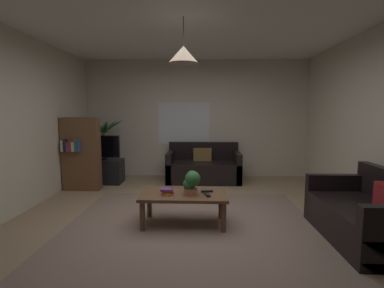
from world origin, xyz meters
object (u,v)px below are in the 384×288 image
Objects in this scene: coffee_table at (184,198)px; remote_on_table_0 at (207,191)px; couch_under_window at (203,168)px; potted_plant_on_table at (192,181)px; bookshelf_corner at (81,154)px; book_on_table_1 at (168,192)px; potted_palm_corner at (105,148)px; pendant_lamp at (183,55)px; book_on_table_0 at (167,194)px; book_on_table_2 at (167,190)px; tv_stand at (101,171)px; remote_on_table_1 at (207,195)px; couch_right_side at (366,218)px; tv at (100,147)px.

remote_on_table_0 reaches higher than coffee_table.
couch_under_window reaches higher than potted_plant_on_table.
potted_plant_on_table is 0.23× the size of bookshelf_corner.
remote_on_table_0 is at bearing 15.49° from book_on_table_1.
potted_palm_corner is 3.61m from pendant_lamp.
book_on_table_2 reaches higher than book_on_table_0.
couch_under_window is at bearing 7.12° from tv_stand.
remote_on_table_1 is at bearing -1.82° from book_on_table_1.
couch_right_side is 4.49× the size of potted_plant_on_table.
pendant_lamp is (0.21, 0.06, 1.76)m from book_on_table_1.
potted_palm_corner is at bearing 83.78° from bookshelf_corner.
couch_right_side is 1.00× the size of potted_palm_corner.
tv is 0.58× the size of potted_palm_corner.
book_on_table_0 is 0.36m from potted_plant_on_table.
coffee_table is 0.24m from book_on_table_1.
tv is (-4.05, 2.51, 0.49)m from couch_right_side.
tv_stand is 3.46m from pendant_lamp.
book_on_table_2 is (-0.50, -2.46, 0.22)m from couch_under_window.
bookshelf_corner is 3.03m from pendant_lamp.
potted_plant_on_table is (0.33, 0.03, 0.11)m from book_on_table_2.
remote_on_table_1 is 0.18× the size of tv_stand.
bookshelf_corner is at bearing 50.02° from remote_on_table_0.
couch_under_window is 2.41m from coffee_table.
couch_under_window is 13.24× the size of book_on_table_0.
pendant_lamp reaches higher than couch_under_window.
potted_plant_on_table is at bearing -16.04° from pendant_lamp.
couch_under_window reaches higher than book_on_table_1.
tv reaches higher than remote_on_table_0.
book_on_table_1 is 0.34m from potted_plant_on_table.
book_on_table_0 is 0.08× the size of potted_palm_corner.
tv is at bearing -59.02° from remote_on_table_1.
book_on_table_2 is 0.98× the size of remote_on_table_1.
remote_on_table_0 is at bearing 16.82° from book_on_table_0.
couch_right_side reaches higher than book_on_table_1.
tv is (-2.20, 2.02, 0.33)m from remote_on_table_0.
coffee_table is at bearing -27.85° from remote_on_table_1.
couch_right_side reaches higher than remote_on_table_1.
pendant_lamp is (0.21, 0.07, 1.79)m from book_on_table_0.
tv_stand is at bearing 70.56° from bookshelf_corner.
couch_right_side is 1.01× the size of bookshelf_corner.
remote_on_table_0 is (-1.85, 0.49, 0.16)m from couch_right_side.
tv_stand is 0.52m from tv.
pendant_lamp reaches higher than potted_palm_corner.
remote_on_table_0 is 1.82m from pendant_lamp.
remote_on_table_0 is at bearing -42.77° from tv_stand.
couch_right_side is 4.71m from bookshelf_corner.
tv_stand is (-1.89, 2.13, -0.10)m from coffee_table.
remote_on_table_1 is at bearing -1.61° from book_on_table_2.
pendant_lamp reaches higher than remote_on_table_1.
coffee_table is 2.85m from tv_stand.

